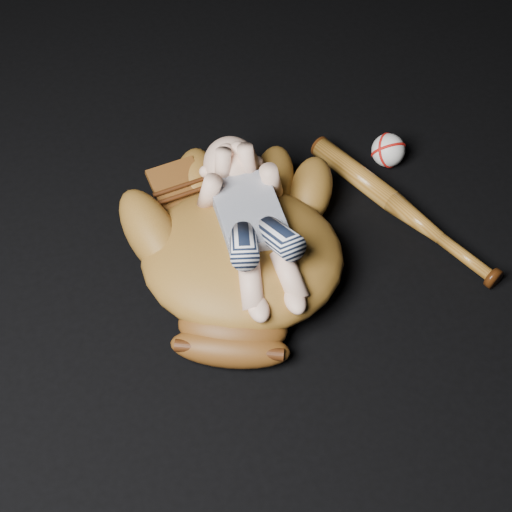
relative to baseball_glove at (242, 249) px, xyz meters
The scene contains 4 objects.
baseball_glove is the anchor object (origin of this frame).
newborn_baby 0.06m from the baseball_glove, 16.09° to the left, with size 0.17×0.38×0.15m, color beige, non-canonical shape.
baseball_bat 0.35m from the baseball_glove, ahead, with size 0.04×0.47×0.04m, color #935B1C, non-canonical shape.
baseball 0.43m from the baseball_glove, 28.25° to the left, with size 0.07×0.07×0.07m, color white.
Camera 1 is at (-0.33, -0.89, 1.12)m, focal length 55.00 mm.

